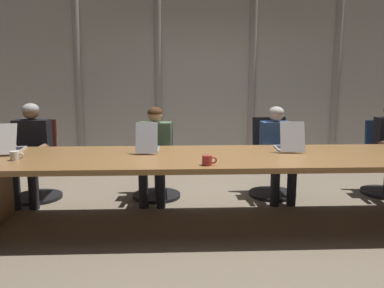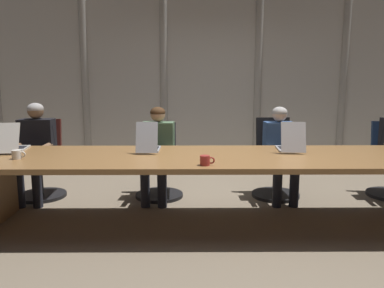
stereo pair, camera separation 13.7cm
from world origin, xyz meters
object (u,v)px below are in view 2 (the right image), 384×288
at_px(laptop_left_end, 12,145).
at_px(person_left_mid, 157,148).
at_px(person_center, 280,148).
at_px(coffee_mug_far, 205,160).
at_px(office_chair_left_end, 42,168).
at_px(office_chair_left_mid, 159,169).
at_px(coffee_mug_near, 17,154).
at_px(person_left_end, 35,146).
at_px(laptop_left_mid, 149,145).
at_px(laptop_center, 290,145).
at_px(office_chair_center, 275,167).

relative_size(laptop_left_end, person_left_mid, 0.46).
height_order(laptop_left_end, person_left_mid, person_left_mid).
relative_size(person_center, coffee_mug_far, 8.64).
bearing_deg(office_chair_left_end, laptop_left_end, -1.76).
height_order(office_chair_left_mid, coffee_mug_near, office_chair_left_mid).
bearing_deg(laptop_left_end, person_left_end, -7.10).
height_order(person_center, coffee_mug_near, person_center).
distance_m(laptop_left_end, person_center, 3.04).
height_order(office_chair_left_end, person_left_end, person_left_end).
xyz_separation_m(laptop_left_mid, coffee_mug_near, (-1.21, -0.38, -0.02)).
height_order(laptop_center, coffee_mug_near, laptop_center).
distance_m(office_chair_left_end, person_center, 3.00).
bearing_deg(person_center, office_chair_center, -177.14).
xyz_separation_m(laptop_left_end, office_chair_center, (2.96, 0.77, -0.42)).
bearing_deg(office_chair_left_end, person_center, 84.16).
bearing_deg(coffee_mug_near, office_chair_center, 23.43).
distance_m(laptop_left_mid, laptop_center, 1.49).
distance_m(office_chair_left_end, coffee_mug_near, 1.27).
xyz_separation_m(person_left_mid, person_center, (1.50, -0.00, -0.00)).
distance_m(laptop_center, office_chair_center, 0.91).
height_order(laptop_left_end, coffee_mug_near, laptop_left_end).
bearing_deg(person_left_mid, laptop_center, 70.93).
distance_m(office_chair_left_end, coffee_mug_far, 2.53).
bearing_deg(laptop_left_mid, office_chair_left_end, 61.76).
bearing_deg(person_left_end, coffee_mug_far, 55.73).
relative_size(laptop_left_end, person_center, 0.46).
bearing_deg(person_left_end, office_chair_left_end, 179.62).
relative_size(office_chair_left_end, office_chair_center, 0.98).
bearing_deg(laptop_left_mid, coffee_mug_far, -138.69).
xyz_separation_m(laptop_left_end, person_left_end, (-0.01, 0.62, -0.11)).
relative_size(laptop_center, person_left_end, 0.37).
bearing_deg(office_chair_center, laptop_center, -5.24).
relative_size(office_chair_left_end, person_left_end, 0.81).
relative_size(laptop_center, person_left_mid, 0.39).
relative_size(office_chair_left_end, office_chair_left_mid, 1.05).
bearing_deg(person_center, office_chair_left_end, -95.43).
relative_size(laptop_left_mid, office_chair_left_mid, 0.47).
xyz_separation_m(office_chair_left_end, office_chair_center, (2.97, 0.00, 0.01)).
height_order(laptop_center, office_chair_left_end, laptop_center).
bearing_deg(laptop_left_mid, laptop_left_end, 89.48).
height_order(laptop_left_mid, coffee_mug_far, laptop_left_mid).
xyz_separation_m(laptop_left_end, office_chair_left_mid, (1.48, 0.77, -0.44)).
relative_size(laptop_left_end, office_chair_left_end, 0.54).
height_order(laptop_center, office_chair_center, laptop_center).
distance_m(person_left_end, coffee_mug_near, 1.06).
height_order(laptop_left_mid, person_center, person_center).
relative_size(person_left_mid, coffee_mug_near, 8.90).
distance_m(laptop_left_mid, coffee_mug_near, 1.27).
height_order(office_chair_left_end, person_center, person_center).
xyz_separation_m(office_chair_left_end, coffee_mug_far, (2.01, -1.47, 0.41)).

